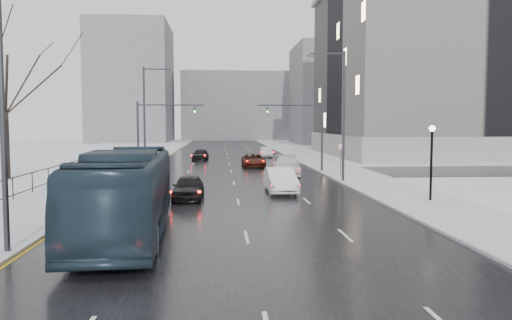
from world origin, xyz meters
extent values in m
cube|color=black|center=(0.00, 60.00, 0.02)|extent=(16.00, 150.00, 0.04)
cube|color=black|center=(0.00, 48.00, 0.02)|extent=(130.00, 10.00, 0.04)
cube|color=silver|center=(-10.50, 60.00, 0.08)|extent=(5.00, 150.00, 0.16)
cube|color=silver|center=(10.50, 60.00, 0.08)|extent=(5.00, 150.00, 0.16)
cube|color=white|center=(-20.00, 60.00, 0.06)|extent=(14.00, 150.00, 0.12)
cylinder|color=#2D2D33|center=(8.40, 40.00, 5.00)|extent=(0.20, 0.20, 10.00)
cylinder|color=#2D2D33|center=(7.10, 40.00, 9.80)|extent=(2.60, 0.12, 0.12)
cube|color=#2D2D33|center=(5.80, 40.00, 9.65)|extent=(0.50, 0.25, 0.18)
cylinder|color=#2D2D33|center=(-8.40, 20.00, 5.00)|extent=(0.20, 0.20, 10.00)
cylinder|color=#2D2D33|center=(-8.40, 52.00, 5.00)|extent=(0.20, 0.20, 10.00)
cylinder|color=#2D2D33|center=(-7.10, 52.00, 9.80)|extent=(2.60, 0.12, 0.12)
cube|color=#2D2D33|center=(-5.80, 52.00, 9.65)|extent=(0.50, 0.25, 0.18)
cylinder|color=black|center=(11.00, 30.00, 2.16)|extent=(0.14, 0.14, 4.00)
sphere|color=#FFE5B2|center=(11.00, 30.00, 4.26)|extent=(0.36, 0.36, 0.36)
cylinder|color=#2D2D33|center=(8.40, 48.00, 3.25)|extent=(0.20, 0.20, 6.50)
cylinder|color=#2D2D33|center=(5.40, 48.00, 6.20)|extent=(6.00, 0.12, 0.12)
imported|color=#2D2D33|center=(3.30, 48.00, 5.60)|extent=(0.15, 0.18, 0.90)
sphere|color=#19FF33|center=(3.30, 47.85, 5.60)|extent=(0.16, 0.16, 0.16)
cylinder|color=#2D2D33|center=(-8.40, 48.00, 3.25)|extent=(0.20, 0.20, 6.50)
cylinder|color=#2D2D33|center=(-5.40, 48.00, 6.20)|extent=(6.00, 0.12, 0.12)
imported|color=#2D2D33|center=(-3.30, 48.00, 5.60)|extent=(0.15, 0.18, 0.90)
sphere|color=#19FF33|center=(-3.30, 47.85, 5.60)|extent=(0.16, 0.16, 0.16)
cylinder|color=#2D2D33|center=(9.20, 44.00, 1.41)|extent=(0.06, 0.06, 2.50)
cylinder|color=white|center=(9.20, 44.00, 2.56)|extent=(0.60, 0.03, 0.60)
torus|color=#B20C0C|center=(9.20, 44.00, 2.56)|extent=(0.58, 0.06, 0.58)
cube|color=gray|center=(35.00, 72.00, 12.00)|extent=(40.00, 30.00, 24.00)
cube|color=gray|center=(35.00, 72.00, 1.50)|extent=(40.60, 30.60, 3.00)
cube|color=slate|center=(28.00, 115.00, 11.00)|extent=(24.00, 20.00, 22.00)
cube|color=slate|center=(-22.00, 125.00, 14.00)|extent=(18.00, 22.00, 28.00)
cube|color=slate|center=(4.00, 140.00, 9.00)|extent=(30.00, 18.00, 18.00)
imported|color=#213341|center=(-4.80, 22.72, 1.77)|extent=(3.60, 12.58, 3.47)
imported|color=black|center=(-2.92, 31.94, 0.77)|extent=(1.85, 4.33, 1.46)
imported|color=white|center=(2.88, 34.50, 0.86)|extent=(1.83, 5.00, 1.64)
imported|color=#41130B|center=(2.40, 53.54, 0.72)|extent=(2.36, 4.96, 1.37)
imported|color=silver|center=(4.74, 45.23, 0.88)|extent=(3.07, 6.04, 1.68)
imported|color=black|center=(-3.40, 63.02, 0.76)|extent=(2.09, 4.37, 1.44)
imported|color=silver|center=(5.10, 68.37, 0.72)|extent=(1.49, 4.12, 1.35)
camera|label=1|loc=(-1.04, 2.45, 4.58)|focal=35.00mm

